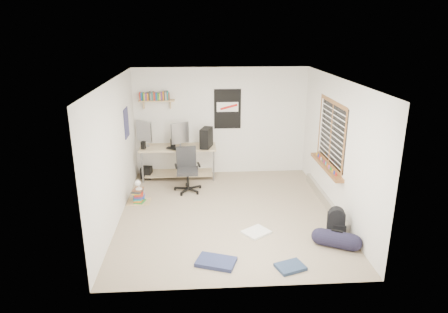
{
  "coord_description": "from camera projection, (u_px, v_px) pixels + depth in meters",
  "views": [
    {
      "loc": [
        -0.51,
        -6.81,
        3.37
      ],
      "look_at": [
        -0.06,
        0.19,
        1.07
      ],
      "focal_mm": 32.0,
      "sensor_mm": 36.0,
      "label": 1
    }
  ],
  "objects": [
    {
      "name": "monitor_left",
      "position": [
        144.0,
        135.0,
        9.01
      ],
      "size": [
        0.41,
        0.34,
        0.47
      ],
      "primitive_type": "cube",
      "rotation": [
        0.0,
        0.0,
        -0.64
      ],
      "color": "#A4A4A9",
      "rests_on": "desk"
    },
    {
      "name": "left_wall",
      "position": [
        115.0,
        152.0,
        7.03
      ],
      "size": [
        0.01,
        4.5,
        2.5
      ],
      "primitive_type": "cube",
      "color": "silver",
      "rests_on": "ground"
    },
    {
      "name": "baseboard_heater",
      "position": [
        325.0,
        200.0,
        7.92
      ],
      "size": [
        0.08,
        2.5,
        0.18
      ],
      "primitive_type": "cube",
      "color": "#B7B2A8",
      "rests_on": "floor"
    },
    {
      "name": "desk_lamp",
      "position": [
        139.0,
        185.0,
        7.89
      ],
      "size": [
        0.16,
        0.23,
        0.21
      ],
      "primitive_type": "cube",
      "rotation": [
        0.0,
        0.0,
        -0.18
      ],
      "color": "white",
      "rests_on": "book_stack"
    },
    {
      "name": "floor",
      "position": [
        228.0,
        213.0,
        7.54
      ],
      "size": [
        4.0,
        4.5,
        0.01
      ],
      "primitive_type": "cube",
      "color": "gray",
      "rests_on": "ground"
    },
    {
      "name": "jeans_b",
      "position": [
        290.0,
        267.0,
        5.82
      ],
      "size": [
        0.48,
        0.42,
        0.05
      ],
      "primitive_type": "cube",
      "rotation": [
        0.0,
        0.0,
        0.34
      ],
      "color": "navy",
      "rests_on": "floor"
    },
    {
      "name": "speaker_left",
      "position": [
        143.0,
        145.0,
        8.8
      ],
      "size": [
        0.11,
        0.11,
        0.17
      ],
      "primitive_type": "cube",
      "rotation": [
        0.0,
        0.0,
        -0.35
      ],
      "color": "black",
      "rests_on": "desk"
    },
    {
      "name": "poster_left_wall",
      "position": [
        126.0,
        123.0,
        8.09
      ],
      "size": [
        0.02,
        0.42,
        0.6
      ],
      "primitive_type": "cube",
      "color": "navy",
      "rests_on": "left_wall"
    },
    {
      "name": "book_stack",
      "position": [
        139.0,
        195.0,
        7.97
      ],
      "size": [
        0.55,
        0.5,
        0.31
      ],
      "primitive_type": "cube",
      "rotation": [
        0.0,
        0.0,
        -0.31
      ],
      "color": "brown",
      "rests_on": "floor"
    },
    {
      "name": "tshirt",
      "position": [
        256.0,
        232.0,
        6.81
      ],
      "size": [
        0.55,
        0.53,
        0.04
      ],
      "primitive_type": "cube",
      "rotation": [
        0.0,
        0.0,
        0.61
      ],
      "color": "silver",
      "rests_on": "floor"
    },
    {
      "name": "subwoofer",
      "position": [
        147.0,
        172.0,
        9.25
      ],
      "size": [
        0.27,
        0.27,
        0.26
      ],
      "primitive_type": "cube",
      "rotation": [
        0.0,
        0.0,
        -0.17
      ],
      "color": "black",
      "rests_on": "floor"
    },
    {
      "name": "duffel_bag",
      "position": [
        336.0,
        239.0,
        6.35
      ],
      "size": [
        0.37,
        0.37,
        0.53
      ],
      "primitive_type": "cylinder",
      "rotation": [
        0.0,
        0.0,
        -0.47
      ],
      "color": "black",
      "rests_on": "floor"
    },
    {
      "name": "keyboard",
      "position": [
        175.0,
        148.0,
        8.83
      ],
      "size": [
        0.4,
        0.28,
        0.02
      ],
      "primitive_type": "cube",
      "rotation": [
        0.0,
        0.0,
        -0.43
      ],
      "color": "black",
      "rests_on": "desk"
    },
    {
      "name": "speaker_right",
      "position": [
        173.0,
        144.0,
        8.87
      ],
      "size": [
        0.12,
        0.12,
        0.2
      ],
      "primitive_type": "cube",
      "rotation": [
        0.0,
        0.0,
        0.24
      ],
      "color": "black",
      "rests_on": "desk"
    },
    {
      "name": "poster_back_wall",
      "position": [
        227.0,
        109.0,
        9.18
      ],
      "size": [
        0.62,
        0.03,
        0.92
      ],
      "primitive_type": "cube",
      "color": "black",
      "rests_on": "back_wall"
    },
    {
      "name": "window",
      "position": [
        330.0,
        133.0,
        7.49
      ],
      "size": [
        0.1,
        1.5,
        1.26
      ],
      "primitive_type": "cube",
      "color": "brown",
      "rests_on": "right_wall"
    },
    {
      "name": "backpack",
      "position": [
        336.0,
        224.0,
        6.7
      ],
      "size": [
        0.34,
        0.3,
        0.38
      ],
      "primitive_type": "cube",
      "rotation": [
        0.0,
        0.0,
        -0.27
      ],
      "color": "black",
      "rests_on": "floor"
    },
    {
      "name": "monitor_right",
      "position": [
        180.0,
        137.0,
        8.88
      ],
      "size": [
        0.42,
        0.31,
        0.47
      ],
      "primitive_type": "cube",
      "rotation": [
        0.0,
        0.0,
        0.53
      ],
      "color": "#9B9BA0",
      "rests_on": "desk"
    },
    {
      "name": "desk",
      "position": [
        179.0,
        162.0,
        9.26
      ],
      "size": [
        1.83,
        1.07,
        0.78
      ],
      "primitive_type": "cube",
      "rotation": [
        0.0,
        0.0,
        -0.2
      ],
      "color": "#D2B192",
      "rests_on": "floor"
    },
    {
      "name": "ceiling",
      "position": [
        228.0,
        80.0,
        6.76
      ],
      "size": [
        4.0,
        4.5,
        0.01
      ],
      "primitive_type": "cube",
      "color": "white",
      "rests_on": "ground"
    },
    {
      "name": "wall_shelf",
      "position": [
        157.0,
        101.0,
        8.93
      ],
      "size": [
        0.8,
        0.22,
        0.24
      ],
      "primitive_type": "cube",
      "color": "tan",
      "rests_on": "back_wall"
    },
    {
      "name": "office_chair",
      "position": [
        188.0,
        169.0,
        8.42
      ],
      "size": [
        0.69,
        0.69,
        0.94
      ],
      "primitive_type": "cube",
      "rotation": [
        0.0,
        0.0,
        0.14
      ],
      "color": "black",
      "rests_on": "floor"
    },
    {
      "name": "right_wall",
      "position": [
        338.0,
        148.0,
        7.27
      ],
      "size": [
        0.01,
        4.5,
        2.5
      ],
      "primitive_type": "cube",
      "color": "silver",
      "rests_on": "ground"
    },
    {
      "name": "pc_tower",
      "position": [
        206.0,
        138.0,
        8.88
      ],
      "size": [
        0.31,
        0.46,
        0.44
      ],
      "primitive_type": "cube",
      "rotation": [
        0.0,
        0.0,
        -0.3
      ],
      "color": "black",
      "rests_on": "desk"
    },
    {
      "name": "jeans_a",
      "position": [
        216.0,
        262.0,
        5.93
      ],
      "size": [
        0.66,
        0.53,
        0.06
      ],
      "primitive_type": "cube",
      "rotation": [
        0.0,
        0.0,
        -0.35
      ],
      "color": "navy",
      "rests_on": "floor"
    },
    {
      "name": "back_wall",
      "position": [
        221.0,
        122.0,
        9.29
      ],
      "size": [
        4.0,
        0.01,
        2.5
      ],
      "primitive_type": "cube",
      "color": "silver",
      "rests_on": "ground"
    }
  ]
}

